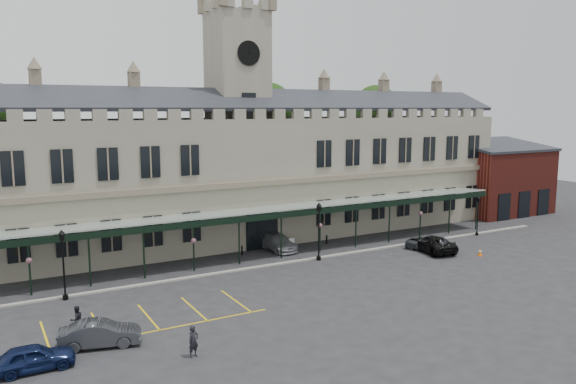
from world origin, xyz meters
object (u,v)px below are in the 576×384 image
car_left_a (33,358)px  person_a (193,341)px  clock_tower (238,107)px  car_taxi (276,242)px  car_right_a (430,243)px  traffic_cone (480,252)px  sign_board (292,244)px  station_building (239,174)px  lamp_post_mid (319,226)px  lamp_post_left (63,258)px  car_left_b (100,334)px  car_van (431,244)px  lamp_post_right (478,212)px  person_b (77,319)px

car_left_a → person_a: person_a is taller
clock_tower → car_left_a: (-20.99, -21.36, -12.43)m
car_taxi → car_right_a: car_right_a is taller
car_left_a → person_a: bearing=-107.9°
traffic_cone → sign_board: (-13.55, 10.04, 0.22)m
station_building → lamp_post_mid: 11.71m
clock_tower → car_taxi: clock_tower is taller
lamp_post_left → car_right_a: 31.22m
traffic_cone → person_a: bearing=-166.5°
car_left_b → car_right_a: bearing=-63.5°
car_left_b → car_taxi: (18.50, 14.02, 0.03)m
car_van → clock_tower: bearing=-38.7°
sign_board → lamp_post_mid: bearing=-94.2°
station_building → car_left_b: station_building is taller
lamp_post_right → car_van: (-8.85, -2.67, -1.73)m
sign_board → person_a: (-15.68, -17.06, 0.32)m
car_left_a → sign_board: bearing=-57.7°
lamp_post_mid → sign_board: size_ratio=4.65×
lamp_post_right → car_van: size_ratio=0.79×
person_a → person_b: (-4.83, 6.39, -0.04)m
station_building → car_right_a: 19.45m
car_left_b → car_van: bearing=-63.8°
lamp_post_left → person_a: size_ratio=2.88×
lamp_post_mid → lamp_post_right: (19.38, 0.09, -0.55)m
lamp_post_right → person_a: 37.64m
lamp_post_left → person_b: bearing=-92.2°
lamp_post_mid → car_left_a: size_ratio=1.28×
car_taxi → car_van: bearing=-36.1°
lamp_post_mid → lamp_post_right: lamp_post_mid is taller
station_building → lamp_post_mid: bearing=-77.2°
lamp_post_left → person_b: 6.77m
car_left_b → car_van: (30.50, 6.45, 0.00)m
sign_board → person_b: (-20.51, -10.67, 0.28)m
station_building → person_a: 27.84m
clock_tower → traffic_cone: bearing=-46.8°
lamp_post_mid → person_a: lamp_post_mid is taller
car_left_a → car_taxi: (21.99, 15.36, 0.08)m
person_b → clock_tower: bearing=-157.9°
car_taxi → person_b: 22.42m
car_left_b → person_a: (4.03, -3.78, 0.13)m
lamp_post_right → person_b: (-40.15, -6.51, -1.65)m
car_taxi → person_a: bearing=-132.9°
lamp_post_mid → traffic_cone: lamp_post_mid is taller
clock_tower → lamp_post_left: clock_tower is taller
lamp_post_right → car_van: lamp_post_right is taller
lamp_post_mid → car_left_a: 25.75m
car_taxi → clock_tower: bearing=95.7°
car_left_b → car_taxi: car_taxi is taller
lamp_post_mid → person_b: bearing=-162.8°
car_right_a → person_b: size_ratio=2.81×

